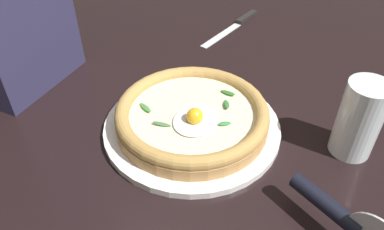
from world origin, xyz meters
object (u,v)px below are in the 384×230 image
pizza_cutter (339,215)px  table_knife (238,23)px  pizza (192,115)px  drinking_glass (358,124)px

pizza_cutter → table_knife: 0.61m
pizza → drinking_glass: bearing=-77.2°
table_knife → drinking_glass: drinking_glass is taller
drinking_glass → pizza: bearing=102.8°
table_knife → drinking_glass: (-0.36, -0.31, 0.05)m
pizza → pizza_cutter: (-0.11, -0.25, 0.01)m
pizza → table_knife: (0.42, 0.05, -0.03)m
pizza_cutter → drinking_glass: (0.17, -0.00, 0.01)m
table_knife → drinking_glass: bearing=-139.4°
pizza → pizza_cutter: bearing=-114.4°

